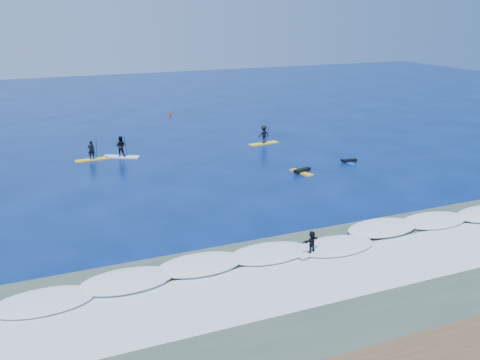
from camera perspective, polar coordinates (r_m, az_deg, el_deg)
name	(u,v)px	position (r m, az deg, el deg)	size (l,w,h in m)	color
ground	(248,195)	(39.66, 0.81, -1.64)	(160.00, 160.00, 0.00)	#031A45
shallow_water	(358,279)	(28.50, 12.46, -10.29)	(90.00, 13.00, 0.01)	#364A3E
breaking_wave	(317,248)	(31.46, 8.25, -7.24)	(40.00, 6.00, 0.30)	white
whitewater	(347,271)	(29.22, 11.32, -9.48)	(34.00, 5.00, 0.02)	silver
sup_paddler_left	(92,153)	(50.49, -15.55, 2.78)	(3.04, 0.90, 2.11)	yellow
sup_paddler_center	(121,148)	(50.77, -12.60, 3.34)	(3.32, 2.35, 2.34)	white
sup_paddler_right	(264,136)	(54.56, 2.55, 4.75)	(3.22, 1.13, 2.21)	yellow
prone_paddler_near	(301,171)	(45.26, 6.58, 0.96)	(1.82, 2.39, 0.48)	yellow
prone_paddler_far	(348,161)	(48.94, 11.49, 1.98)	(1.58, 2.04, 0.42)	#1644AB
wave_surfer	(312,243)	(30.19, 7.65, -6.71)	(1.93, 1.02, 1.35)	white
marker_buoy	(170,114)	(69.49, -7.51, 7.00)	(0.29, 0.29, 0.71)	red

